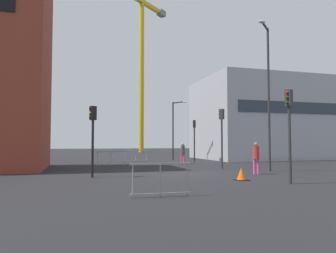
{
  "coord_description": "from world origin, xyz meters",
  "views": [
    {
      "loc": [
        -5.79,
        -16.66,
        1.72
      ],
      "look_at": [
        0.0,
        3.54,
        2.8
      ],
      "focal_mm": 34.06,
      "sensor_mm": 36.0,
      "label": 1
    }
  ],
  "objects_px": {
    "traffic_light_far": "(289,120)",
    "pedestrian_waiting": "(256,156)",
    "streetlamp_tall": "(268,87)",
    "traffic_light_corner": "(194,134)",
    "streetlamp_short": "(175,125)",
    "traffic_light_island": "(222,128)",
    "traffic_cone_striped": "(241,174)",
    "construction_crane": "(140,49)",
    "pedestrian_walking": "(183,151)",
    "traffic_light_crosswalk": "(93,129)"
  },
  "relations": [
    {
      "from": "pedestrian_walking",
      "to": "construction_crane",
      "type": "bearing_deg",
      "value": 85.77
    },
    {
      "from": "construction_crane",
      "to": "pedestrian_walking",
      "type": "xyz_separation_m",
      "value": [
        -2.31,
        -31.28,
        -17.75
      ]
    },
    {
      "from": "traffic_light_corner",
      "to": "traffic_light_crosswalk",
      "type": "distance_m",
      "value": 14.81
    },
    {
      "from": "construction_crane",
      "to": "pedestrian_walking",
      "type": "distance_m",
      "value": 36.04
    },
    {
      "from": "streetlamp_tall",
      "to": "traffic_light_far",
      "type": "distance_m",
      "value": 6.3
    },
    {
      "from": "traffic_light_crosswalk",
      "to": "traffic_light_island",
      "type": "distance_m",
      "value": 9.29
    },
    {
      "from": "streetlamp_short",
      "to": "pedestrian_walking",
      "type": "distance_m",
      "value": 5.83
    },
    {
      "from": "traffic_light_far",
      "to": "traffic_cone_striped",
      "type": "height_order",
      "value": "traffic_light_far"
    },
    {
      "from": "streetlamp_short",
      "to": "traffic_light_island",
      "type": "xyz_separation_m",
      "value": [
        -0.03,
        -10.76,
        -0.85
      ]
    },
    {
      "from": "construction_crane",
      "to": "streetlamp_short",
      "type": "distance_m",
      "value": 30.26
    },
    {
      "from": "streetlamp_tall",
      "to": "traffic_light_corner",
      "type": "distance_m",
      "value": 11.09
    },
    {
      "from": "traffic_light_far",
      "to": "pedestrian_walking",
      "type": "xyz_separation_m",
      "value": [
        -0.1,
        13.78,
        -1.66
      ]
    },
    {
      "from": "streetlamp_tall",
      "to": "traffic_light_island",
      "type": "bearing_deg",
      "value": 120.23
    },
    {
      "from": "traffic_light_island",
      "to": "traffic_cone_striped",
      "type": "bearing_deg",
      "value": -108.14
    },
    {
      "from": "streetlamp_short",
      "to": "pedestrian_walking",
      "type": "bearing_deg",
      "value": -100.11
    },
    {
      "from": "pedestrian_waiting",
      "to": "traffic_light_island",
      "type": "bearing_deg",
      "value": 90.83
    },
    {
      "from": "streetlamp_tall",
      "to": "traffic_light_island",
      "type": "relative_size",
      "value": 2.19
    },
    {
      "from": "construction_crane",
      "to": "streetlamp_tall",
      "type": "bearing_deg",
      "value": -89.6
    },
    {
      "from": "streetlamp_tall",
      "to": "traffic_cone_striped",
      "type": "relative_size",
      "value": 14.85
    },
    {
      "from": "traffic_light_crosswalk",
      "to": "traffic_cone_striped",
      "type": "height_order",
      "value": "traffic_light_crosswalk"
    },
    {
      "from": "streetlamp_tall",
      "to": "traffic_light_corner",
      "type": "bearing_deg",
      "value": 93.72
    },
    {
      "from": "traffic_light_corner",
      "to": "pedestrian_waiting",
      "type": "distance_m",
      "value": 12.15
    },
    {
      "from": "traffic_light_crosswalk",
      "to": "traffic_light_island",
      "type": "height_order",
      "value": "traffic_light_island"
    },
    {
      "from": "construction_crane",
      "to": "traffic_light_island",
      "type": "xyz_separation_m",
      "value": [
        -1.42,
        -36.88,
        -16.06
      ]
    },
    {
      "from": "streetlamp_short",
      "to": "pedestrian_waiting",
      "type": "relative_size",
      "value": 3.33
    },
    {
      "from": "traffic_light_corner",
      "to": "traffic_light_crosswalk",
      "type": "height_order",
      "value": "traffic_light_corner"
    },
    {
      "from": "streetlamp_short",
      "to": "traffic_light_far",
      "type": "xyz_separation_m",
      "value": [
        -0.82,
        -18.94,
        -0.88
      ]
    },
    {
      "from": "streetlamp_short",
      "to": "traffic_light_far",
      "type": "relative_size",
      "value": 1.47
    },
    {
      "from": "pedestrian_walking",
      "to": "traffic_cone_striped",
      "type": "distance_m",
      "value": 12.11
    },
    {
      "from": "streetlamp_tall",
      "to": "pedestrian_waiting",
      "type": "bearing_deg",
      "value": -142.83
    },
    {
      "from": "traffic_light_corner",
      "to": "traffic_light_far",
      "type": "xyz_separation_m",
      "value": [
        -1.79,
        -16.04,
        0.1
      ]
    },
    {
      "from": "traffic_light_corner",
      "to": "pedestrian_walking",
      "type": "distance_m",
      "value": 3.34
    },
    {
      "from": "streetlamp_tall",
      "to": "traffic_light_corner",
      "type": "height_order",
      "value": "streetlamp_tall"
    },
    {
      "from": "construction_crane",
      "to": "traffic_light_far",
      "type": "relative_size",
      "value": 7.18
    },
    {
      "from": "traffic_light_crosswalk",
      "to": "construction_crane",
      "type": "bearing_deg",
      "value": 75.95
    },
    {
      "from": "traffic_light_island",
      "to": "pedestrian_walking",
      "type": "height_order",
      "value": "traffic_light_island"
    },
    {
      "from": "streetlamp_tall",
      "to": "streetlamp_short",
      "type": "distance_m",
      "value": 13.86
    },
    {
      "from": "traffic_light_corner",
      "to": "traffic_light_far",
      "type": "bearing_deg",
      "value": -96.37
    },
    {
      "from": "traffic_light_crosswalk",
      "to": "traffic_light_island",
      "type": "bearing_deg",
      "value": 21.32
    },
    {
      "from": "construction_crane",
      "to": "traffic_light_corner",
      "type": "xyz_separation_m",
      "value": [
        -0.42,
        -29.02,
        -16.18
      ]
    },
    {
      "from": "traffic_light_far",
      "to": "pedestrian_waiting",
      "type": "height_order",
      "value": "traffic_light_far"
    },
    {
      "from": "construction_crane",
      "to": "traffic_light_island",
      "type": "relative_size",
      "value": 7.11
    },
    {
      "from": "traffic_light_far",
      "to": "traffic_cone_striped",
      "type": "xyz_separation_m",
      "value": [
        -1.31,
        1.76,
        -2.39
      ]
    },
    {
      "from": "streetlamp_short",
      "to": "traffic_light_crosswalk",
      "type": "bearing_deg",
      "value": -121.56
    },
    {
      "from": "streetlamp_short",
      "to": "traffic_light_crosswalk",
      "type": "distance_m",
      "value": 16.63
    },
    {
      "from": "traffic_light_far",
      "to": "traffic_cone_striped",
      "type": "distance_m",
      "value": 3.24
    },
    {
      "from": "traffic_light_crosswalk",
      "to": "pedestrian_walking",
      "type": "relative_size",
      "value": 2.06
    },
    {
      "from": "traffic_light_island",
      "to": "construction_crane",
      "type": "bearing_deg",
      "value": 87.79
    },
    {
      "from": "pedestrian_walking",
      "to": "traffic_cone_striped",
      "type": "height_order",
      "value": "pedestrian_walking"
    },
    {
      "from": "traffic_cone_striped",
      "to": "pedestrian_waiting",
      "type": "bearing_deg",
      "value": 46.32
    }
  ]
}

